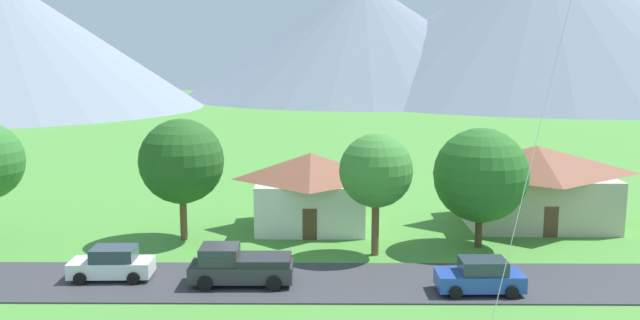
% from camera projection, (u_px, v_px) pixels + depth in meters
% --- Properties ---
extents(road_strip, '(160.00, 6.06, 0.08)m').
position_uv_depth(road_strip, '(320.00, 282.00, 34.38)').
color(road_strip, '#38383D').
rests_on(road_strip, ground).
extents(mountain_far_east_ridge, '(78.01, 78.01, 18.50)m').
position_uv_depth(mountain_far_east_ridge, '(610.00, 60.00, 179.07)').
color(mountain_far_east_ridge, slate).
rests_on(mountain_far_east_ridge, ground).
extents(mountain_central_ridge, '(122.89, 122.89, 39.02)m').
position_uv_depth(mountain_central_ridge, '(542.00, 21.00, 172.38)').
color(mountain_central_ridge, slate).
rests_on(mountain_central_ridge, ground).
extents(mountain_west_ridge, '(92.92, 92.92, 30.35)m').
position_uv_depth(mountain_west_ridge, '(362.00, 38.00, 173.59)').
color(mountain_west_ridge, slate).
rests_on(mountain_west_ridge, ground).
extents(house_leftmost, '(7.61, 6.52, 5.10)m').
position_uv_depth(house_leftmost, '(311.00, 189.00, 44.80)').
color(house_leftmost, silver).
rests_on(house_leftmost, ground).
extents(house_left_center, '(10.24, 7.64, 5.44)m').
position_uv_depth(house_left_center, '(535.00, 183.00, 45.82)').
color(house_left_center, beige).
rests_on(house_left_center, ground).
extents(tree_near_left, '(5.29, 5.29, 7.68)m').
position_uv_depth(tree_near_left, '(182.00, 161.00, 41.43)').
color(tree_near_left, brown).
rests_on(tree_near_left, ground).
extents(tree_left_of_center, '(4.26, 4.26, 7.15)m').
position_uv_depth(tree_left_of_center, '(376.00, 171.00, 38.32)').
color(tree_left_of_center, brown).
rests_on(tree_left_of_center, ground).
extents(tree_far_right, '(5.68, 5.68, 7.30)m').
position_uv_depth(tree_far_right, '(481.00, 175.00, 39.94)').
color(tree_far_right, '#4C3823').
rests_on(tree_far_right, ground).
extents(parked_car_white_west_end, '(4.25, 2.18, 1.68)m').
position_uv_depth(parked_car_white_west_end, '(112.00, 264.00, 34.68)').
color(parked_car_white_west_end, white).
rests_on(parked_car_white_west_end, road_strip).
extents(parked_car_blue_mid_west, '(4.24, 2.15, 1.68)m').
position_uv_depth(parked_car_blue_mid_west, '(480.00, 277.00, 32.72)').
color(parked_car_blue_mid_west, '#2847A8').
rests_on(parked_car_blue_mid_west, road_strip).
extents(pickup_truck_charcoal_west_side, '(5.21, 2.35, 1.99)m').
position_uv_depth(pickup_truck_charcoal_west_side, '(239.00, 265.00, 33.86)').
color(pickup_truck_charcoal_west_side, '#333338').
rests_on(pickup_truck_charcoal_west_side, road_strip).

